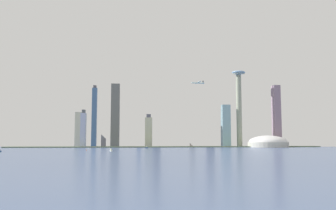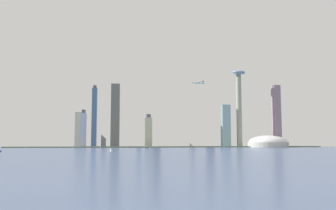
{
  "view_description": "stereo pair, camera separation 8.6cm",
  "coord_description": "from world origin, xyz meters",
  "px_view_note": "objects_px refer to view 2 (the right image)",
  "views": [
    {
      "loc": [
        -80.63,
        -511.31,
        21.27
      ],
      "look_at": [
        1.85,
        399.45,
        111.02
      ],
      "focal_mm": 37.33,
      "sensor_mm": 36.0,
      "label": 1
    },
    {
      "loc": [
        -80.54,
        -511.32,
        21.27
      ],
      "look_at": [
        1.85,
        399.45,
        111.02
      ],
      "focal_mm": 37.33,
      "sensor_mm": 36.0,
      "label": 2
    }
  ],
  "objects_px": {
    "skyscraper_0": "(139,126)",
    "skyscraper_12": "(149,131)",
    "skyscraper_7": "(83,130)",
    "skyscraper_8": "(275,132)",
    "skyscraper_3": "(276,116)",
    "skyscraper_5": "(115,115)",
    "observation_tower": "(239,94)",
    "boat_2": "(111,150)",
    "channel_buoy_0": "(86,150)",
    "skyscraper_1": "(209,122)",
    "skyscraper_2": "(226,126)",
    "stadium_dome": "(268,143)",
    "airplane": "(198,83)",
    "skyscraper_9": "(94,117)",
    "skyscraper_6": "(104,133)",
    "skyscraper_4": "(157,118)",
    "skyscraper_10": "(192,132)",
    "boat_1": "(147,147)",
    "skyscraper_11": "(80,129)"
  },
  "relations": [
    {
      "from": "skyscraper_0",
      "to": "skyscraper_12",
      "type": "bearing_deg",
      "value": -64.61
    },
    {
      "from": "skyscraper_7",
      "to": "skyscraper_8",
      "type": "xyz_separation_m",
      "value": [
        567.01,
        103.31,
        -3.55
      ]
    },
    {
      "from": "skyscraper_3",
      "to": "skyscraper_5",
      "type": "xyz_separation_m",
      "value": [
        -452.78,
        46.61,
        2.54
      ]
    },
    {
      "from": "observation_tower",
      "to": "skyscraper_5",
      "type": "bearing_deg",
      "value": 175.44
    },
    {
      "from": "boat_2",
      "to": "channel_buoy_0",
      "type": "height_order",
      "value": "boat_2"
    },
    {
      "from": "skyscraper_3",
      "to": "channel_buoy_0",
      "type": "bearing_deg",
      "value": -149.49
    },
    {
      "from": "skyscraper_0",
      "to": "boat_2",
      "type": "xyz_separation_m",
      "value": [
        -52.17,
        -415.36,
        -59.89
      ]
    },
    {
      "from": "skyscraper_1",
      "to": "skyscraper_2",
      "type": "relative_size",
      "value": 1.25
    },
    {
      "from": "stadium_dome",
      "to": "airplane",
      "type": "bearing_deg",
      "value": -165.82
    },
    {
      "from": "skyscraper_2",
      "to": "skyscraper_9",
      "type": "height_order",
      "value": "skyscraper_9"
    },
    {
      "from": "skyscraper_2",
      "to": "skyscraper_6",
      "type": "relative_size",
      "value": 1.14
    },
    {
      "from": "skyscraper_4",
      "to": "channel_buoy_0",
      "type": "xyz_separation_m",
      "value": [
        -150.65,
        -354.74,
        -82.31
      ]
    },
    {
      "from": "skyscraper_5",
      "to": "skyscraper_3",
      "type": "bearing_deg",
      "value": -5.88
    },
    {
      "from": "skyscraper_4",
      "to": "airplane",
      "type": "bearing_deg",
      "value": -56.96
    },
    {
      "from": "observation_tower",
      "to": "airplane",
      "type": "height_order",
      "value": "observation_tower"
    },
    {
      "from": "skyscraper_0",
      "to": "skyscraper_7",
      "type": "relative_size",
      "value": 1.34
    },
    {
      "from": "skyscraper_1",
      "to": "skyscraper_10",
      "type": "xyz_separation_m",
      "value": [
        -55.74,
        -15.43,
        -27.46
      ]
    },
    {
      "from": "skyscraper_12",
      "to": "airplane",
      "type": "relative_size",
      "value": 2.44
    },
    {
      "from": "skyscraper_1",
      "to": "skyscraper_12",
      "type": "height_order",
      "value": "skyscraper_1"
    },
    {
      "from": "boat_1",
      "to": "channel_buoy_0",
      "type": "height_order",
      "value": "boat_1"
    },
    {
      "from": "skyscraper_6",
      "to": "skyscraper_12",
      "type": "distance_m",
      "value": 133.49
    },
    {
      "from": "skyscraper_1",
      "to": "skyscraper_11",
      "type": "height_order",
      "value": "skyscraper_1"
    },
    {
      "from": "skyscraper_4",
      "to": "channel_buoy_0",
      "type": "height_order",
      "value": "skyscraper_4"
    },
    {
      "from": "skyscraper_12",
      "to": "boat_2",
      "type": "height_order",
      "value": "skyscraper_12"
    },
    {
      "from": "skyscraper_3",
      "to": "skyscraper_7",
      "type": "height_order",
      "value": "skyscraper_3"
    },
    {
      "from": "skyscraper_3",
      "to": "boat_1",
      "type": "bearing_deg",
      "value": -164.02
    },
    {
      "from": "channel_buoy_0",
      "to": "skyscraper_0",
      "type": "bearing_deg",
      "value": 75.24
    },
    {
      "from": "skyscraper_0",
      "to": "skyscraper_3",
      "type": "height_order",
      "value": "skyscraper_3"
    },
    {
      "from": "skyscraper_3",
      "to": "channel_buoy_0",
      "type": "distance_m",
      "value": 569.1
    },
    {
      "from": "stadium_dome",
      "to": "skyscraper_2",
      "type": "distance_m",
      "value": 124.38
    },
    {
      "from": "skyscraper_9",
      "to": "skyscraper_11",
      "type": "relative_size",
      "value": 1.47
    },
    {
      "from": "skyscraper_5",
      "to": "boat_2",
      "type": "height_order",
      "value": "skyscraper_5"
    },
    {
      "from": "skyscraper_9",
      "to": "skyscraper_11",
      "type": "bearing_deg",
      "value": 155.03
    },
    {
      "from": "skyscraper_3",
      "to": "skyscraper_4",
      "type": "xyz_separation_m",
      "value": [
        -334.13,
        69.04,
        -2.8
      ]
    },
    {
      "from": "skyscraper_2",
      "to": "skyscraper_3",
      "type": "distance_m",
      "value": 144.61
    },
    {
      "from": "skyscraper_4",
      "to": "boat_1",
      "type": "distance_m",
      "value": 195.79
    },
    {
      "from": "skyscraper_3",
      "to": "boat_1",
      "type": "height_order",
      "value": "skyscraper_3"
    },
    {
      "from": "stadium_dome",
      "to": "skyscraper_5",
      "type": "bearing_deg",
      "value": 169.66
    },
    {
      "from": "observation_tower",
      "to": "boat_1",
      "type": "xyz_separation_m",
      "value": [
        -266.06,
        -124.01,
        -147.18
      ]
    },
    {
      "from": "observation_tower",
      "to": "skyscraper_8",
      "type": "xyz_separation_m",
      "value": [
        135.66,
        79.89,
        -105.31
      ]
    },
    {
      "from": "skyscraper_6",
      "to": "airplane",
      "type": "height_order",
      "value": "airplane"
    },
    {
      "from": "skyscraper_0",
      "to": "boat_2",
      "type": "distance_m",
      "value": 422.89
    },
    {
      "from": "skyscraper_7",
      "to": "channel_buoy_0",
      "type": "relative_size",
      "value": 36.64
    },
    {
      "from": "stadium_dome",
      "to": "skyscraper_2",
      "type": "relative_size",
      "value": 0.91
    },
    {
      "from": "skyscraper_8",
      "to": "skyscraper_2",
      "type": "bearing_deg",
      "value": -156.62
    },
    {
      "from": "skyscraper_11",
      "to": "stadium_dome",
      "type": "bearing_deg",
      "value": -10.95
    },
    {
      "from": "stadium_dome",
      "to": "airplane",
      "type": "xyz_separation_m",
      "value": [
        -199.62,
        -50.42,
        152.9
      ]
    },
    {
      "from": "skyscraper_3",
      "to": "skyscraper_5",
      "type": "height_order",
      "value": "skyscraper_5"
    },
    {
      "from": "skyscraper_7",
      "to": "skyscraper_3",
      "type": "bearing_deg",
      "value": 0.52
    },
    {
      "from": "skyscraper_7",
      "to": "skyscraper_11",
      "type": "height_order",
      "value": "skyscraper_11"
    }
  ]
}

